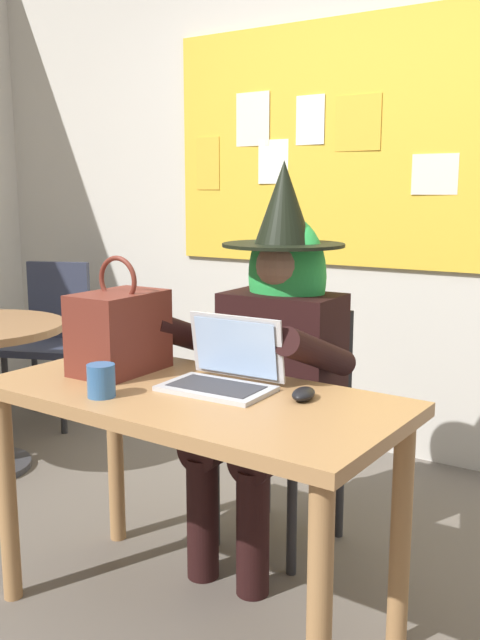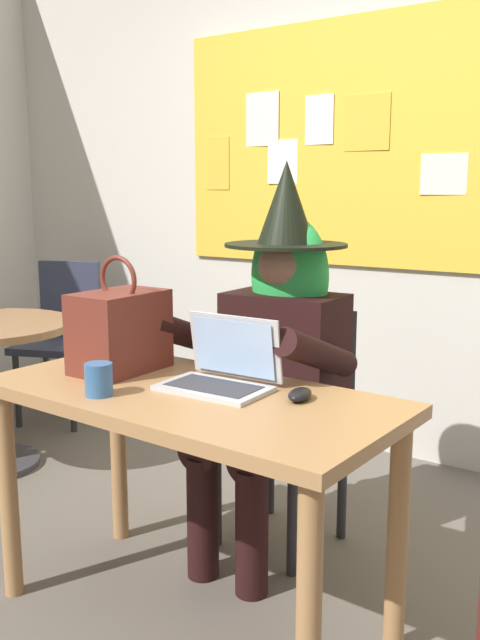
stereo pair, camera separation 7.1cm
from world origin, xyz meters
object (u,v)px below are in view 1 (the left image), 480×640
person_costumed (274,344)px  chair_spare_by_window (52,332)px  handbag (119,331)px  laptop (224,372)px  desk_main (191,428)px  computer_mouse (304,394)px  chair_at_desk (291,412)px  coffee_mug (101,381)px

person_costumed → chair_spare_by_window: bearing=-109.7°
handbag → chair_spare_by_window: bearing=144.5°
laptop → handbag: bearing=-177.5°
desk_main → computer_mouse: size_ratio=12.27×
chair_at_desk → person_costumed: bearing=1.8°
computer_mouse → coffee_mug: (-0.50, -0.29, 0.03)m
chair_spare_by_window → coffee_mug: bearing=30.0°
handbag → chair_spare_by_window: handbag is taller
coffee_mug → desk_main: bearing=45.0°
desk_main → handbag: (-0.33, 0.06, 0.25)m
coffee_mug → computer_mouse: bearing=29.8°
laptop → coffee_mug: laptop is taller
computer_mouse → desk_main: bearing=-172.0°
person_costumed → computer_mouse: bearing=37.3°
handbag → person_costumed: bearing=57.9°
chair_at_desk → computer_mouse: size_ratio=8.51×
desk_main → chair_at_desk: bearing=92.3°
coffee_mug → chair_spare_by_window: (-1.69, 1.34, -0.27)m
coffee_mug → person_costumed: bearing=78.2°
handbag → desk_main: bearing=-10.6°
desk_main → coffee_mug: 0.30m
laptop → chair_spare_by_window: bearing=149.6°
chair_at_desk → coffee_mug: (-0.16, -0.85, 0.30)m
laptop → handbag: size_ratio=0.86×
computer_mouse → chair_spare_by_window: 2.45m
chair_at_desk → coffee_mug: bearing=-6.5°
desk_main → chair_at_desk: 0.68m
desk_main → computer_mouse: (0.32, 0.10, 0.13)m
chair_at_desk → computer_mouse: (0.34, -0.56, 0.27)m
coffee_mug → chair_spare_by_window: 2.18m
desk_main → coffee_mug: size_ratio=13.43×
handbag → chair_spare_by_window: (-1.54, 1.10, -0.36)m
chair_at_desk → chair_spare_by_window: 1.91m
handbag → coffee_mug: handbag is taller
laptop → chair_spare_by_window: laptop is taller
person_costumed → chair_at_desk: bearing=176.9°
chair_at_desk → handbag: 0.78m
desk_main → computer_mouse: 0.36m
computer_mouse → handbag: handbag is taller
handbag → chair_spare_by_window: 1.93m
computer_mouse → chair_spare_by_window: bearing=144.1°
desk_main → chair_spare_by_window: 2.21m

